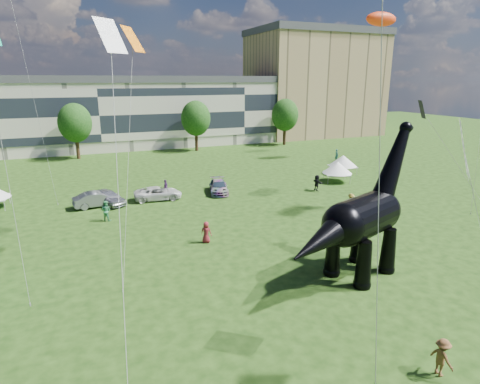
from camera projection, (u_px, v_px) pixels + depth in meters
name	position (u px, v px, depth m)	size (l,w,h in m)	color
ground	(330.00, 308.00, 22.71)	(220.00, 220.00, 0.00)	#16330C
terrace_row	(97.00, 116.00, 73.22)	(78.00, 11.00, 12.00)	beige
apartment_block	(314.00, 86.00, 92.27)	(28.00, 18.00, 22.00)	tan
tree_mid_left	(75.00, 120.00, 63.66)	(5.20, 5.20, 9.44)	#382314
tree_mid_right	(196.00, 116.00, 71.06)	(5.20, 5.20, 9.44)	#382314
tree_far_right	(285.00, 112.00, 77.71)	(5.20, 5.20, 9.44)	#382314
dinosaur_sculpture	(359.00, 221.00, 25.45)	(12.18, 5.97, 10.12)	black
car_silver	(107.00, 197.00, 41.25)	(1.87, 4.66, 1.59)	#A5A6AA
car_grey	(98.00, 199.00, 40.64)	(1.65, 4.73, 1.56)	slate
car_white	(158.00, 193.00, 42.98)	(2.34, 5.07, 1.41)	silver
car_dark	(219.00, 187.00, 45.58)	(1.97, 4.84, 1.41)	#595960
gazebo_near	(337.00, 168.00, 50.25)	(4.84, 4.84, 2.56)	white
gazebo_far	(343.00, 161.00, 54.28)	(3.87, 3.87, 2.61)	silver
visitors	(232.00, 211.00, 36.62)	(57.59, 42.59, 1.88)	maroon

